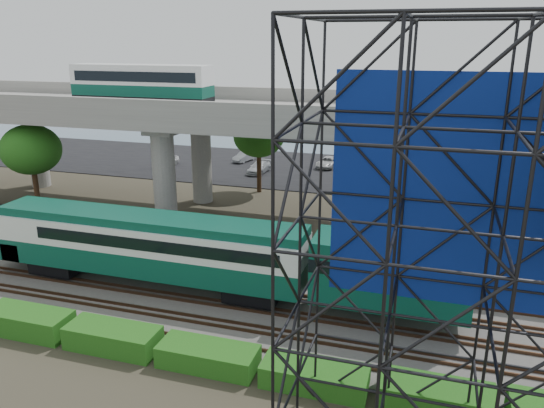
% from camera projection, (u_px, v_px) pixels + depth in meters
% --- Properties ---
extents(ground, '(140.00, 140.00, 0.00)m').
position_uv_depth(ground, '(224.00, 318.00, 28.62)').
color(ground, '#474233').
rests_on(ground, ground).
extents(ballast_bed, '(90.00, 12.00, 0.20)m').
position_uv_depth(ballast_bed, '(237.00, 300.00, 30.41)').
color(ballast_bed, slate).
rests_on(ballast_bed, ground).
extents(service_road, '(90.00, 5.00, 0.08)m').
position_uv_depth(service_road, '(279.00, 247.00, 38.18)').
color(service_road, black).
rests_on(service_road, ground).
extents(parking_lot, '(90.00, 18.00, 0.08)m').
position_uv_depth(parking_lot, '(338.00, 172.00, 59.61)').
color(parking_lot, black).
rests_on(parking_lot, ground).
extents(harbor_water, '(140.00, 40.00, 0.03)m').
position_uv_depth(harbor_water, '(364.00, 139.00, 79.67)').
color(harbor_water, slate).
rests_on(harbor_water, ground).
extents(rail_tracks, '(90.00, 9.52, 0.16)m').
position_uv_depth(rail_tracks, '(237.00, 297.00, 30.36)').
color(rail_tracks, '#472D1E').
rests_on(rail_tracks, ballast_bed).
extents(commuter_train, '(29.30, 3.06, 4.30)m').
position_uv_depth(commuter_train, '(181.00, 248.00, 30.53)').
color(commuter_train, black).
rests_on(commuter_train, rail_tracks).
extents(overpass, '(80.00, 12.00, 12.40)m').
position_uv_depth(overpass, '(287.00, 122.00, 41.03)').
color(overpass, '#9E9B93').
rests_on(overpass, ground).
extents(scaffold_tower, '(9.36, 6.36, 15.00)m').
position_uv_depth(scaffold_tower, '(444.00, 278.00, 16.10)').
color(scaffold_tower, black).
rests_on(scaffold_tower, ground).
extents(hedge_strip, '(34.60, 1.80, 1.20)m').
position_uv_depth(hedge_strip, '(208.00, 355.00, 24.25)').
color(hedge_strip, '#154F12').
rests_on(hedge_strip, ground).
extents(trees, '(40.94, 16.94, 7.69)m').
position_uv_depth(trees, '(244.00, 153.00, 43.01)').
color(trees, '#382314').
rests_on(trees, ground).
extents(suv, '(5.19, 3.95, 1.31)m').
position_uv_depth(suv, '(111.00, 215.00, 42.92)').
color(suv, black).
rests_on(suv, service_road).
extents(parked_cars, '(39.41, 9.54, 1.28)m').
position_uv_depth(parked_cars, '(349.00, 168.00, 58.79)').
color(parked_cars, silver).
rests_on(parked_cars, parking_lot).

